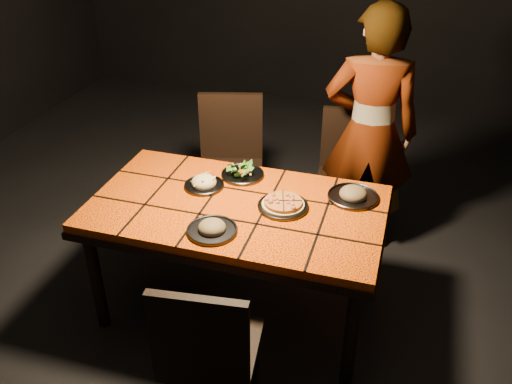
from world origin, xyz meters
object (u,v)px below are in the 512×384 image
(diner, at_px, (370,133))
(plate_pasta, at_px, (204,184))
(plate_pizza, at_px, (283,205))
(dining_table, at_px, (237,216))
(chair_far_right, at_px, (348,167))
(chair_near, at_px, (207,350))
(chair_far_left, at_px, (231,156))

(diner, bearing_deg, plate_pasta, 37.53)
(plate_pizza, height_order, plate_pasta, plate_pasta)
(dining_table, xyz_separation_m, diner, (0.61, 0.93, 0.18))
(chair_far_right, height_order, diner, diner)
(dining_table, height_order, chair_far_right, chair_far_right)
(chair_near, bearing_deg, plate_pizza, -104.40)
(chair_near, xyz_separation_m, plate_pizza, (0.11, 0.87, 0.24))
(chair_far_left, bearing_deg, chair_near, -89.71)
(diner, relative_size, plate_pasta, 7.31)
(dining_table, distance_m, plate_pizza, 0.27)
(chair_far_left, distance_m, diner, 0.99)
(chair_far_left, bearing_deg, chair_far_right, -4.33)
(diner, bearing_deg, chair_far_right, -42.24)
(plate_pizza, distance_m, plate_pasta, 0.50)
(plate_pasta, bearing_deg, chair_far_right, 51.49)
(chair_far_right, relative_size, plate_pizza, 3.21)
(dining_table, xyz_separation_m, chair_near, (0.14, -0.83, -0.14))
(chair_far_left, relative_size, chair_far_right, 1.08)
(chair_far_left, relative_size, plate_pizza, 3.47)
(chair_near, xyz_separation_m, plate_pasta, (-0.38, 0.95, 0.24))
(dining_table, bearing_deg, chair_near, -80.45)
(diner, bearing_deg, plate_pizza, 62.16)
(dining_table, relative_size, chair_near, 1.76)
(plate_pasta, bearing_deg, chair_near, -68.31)
(chair_far_left, bearing_deg, diner, -11.50)
(diner, distance_m, plate_pasta, 1.17)
(chair_near, distance_m, diner, 1.85)
(diner, height_order, plate_pizza, diner)
(dining_table, relative_size, diner, 0.96)
(chair_far_right, distance_m, diner, 0.36)
(dining_table, xyz_separation_m, plate_pasta, (-0.24, 0.12, 0.10))
(chair_far_right, distance_m, plate_pizza, 1.04)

